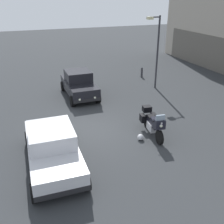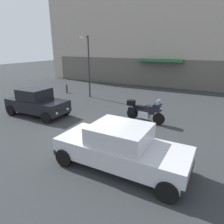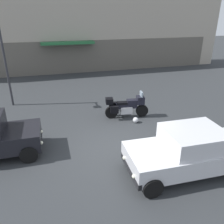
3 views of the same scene
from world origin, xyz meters
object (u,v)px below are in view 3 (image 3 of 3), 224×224
Objects in this scene: helmet at (136,120)px; car_sedan_far at (193,150)px; streetlamp_curbside at (4,55)px; motorcycle at (126,106)px.

helmet is 4.05m from car_sedan_far.
helmet is 7.84m from streetlamp_curbside.
helmet is at bearing -62.89° from motorcycle.
motorcycle is 7.10m from streetlamp_curbside.
motorcycle is at bearing 109.02° from helmet.
car_sedan_far is at bearing -50.65° from streetlamp_curbside.
motorcycle is 4.77m from car_sedan_far.
helmet is at bearing -33.52° from streetlamp_curbside.
car_sedan_far is (0.72, -4.71, 0.16)m from motorcycle.
motorcycle reaches higher than helmet.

